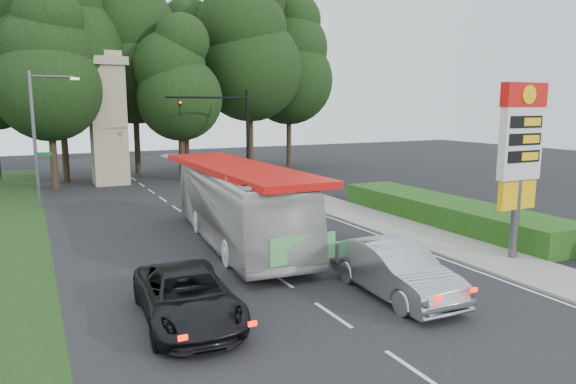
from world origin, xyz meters
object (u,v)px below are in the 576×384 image
gas_station_pylon (520,147)px  suv_charcoal (187,296)px  transit_bus (237,204)px  traffic_signal_mast (230,125)px  monument (108,118)px  streetlight_signs (38,133)px  sedan_silver (395,269)px

gas_station_pylon → suv_charcoal: (-13.04, 0.04, -3.71)m
transit_bus → suv_charcoal: 8.54m
traffic_signal_mast → monument: bearing=142.0°
streetlight_signs → suv_charcoal: bearing=-81.0°
gas_station_pylon → suv_charcoal: size_ratio=1.30×
monument → sedan_silver: bearing=-81.0°
gas_station_pylon → transit_bus: bearing=139.9°
suv_charcoal → traffic_signal_mast: bearing=70.2°
monument → transit_bus: (2.50, -20.68, -3.37)m
monument → suv_charcoal: size_ratio=1.90×
streetlight_signs → transit_bus: (7.49, -12.69, -2.71)m
streetlight_signs → sedan_silver: (9.60, -20.99, -3.58)m
suv_charcoal → streetlight_signs: bearing=102.6°
transit_bus → suv_charcoal: transit_bus is taller
streetlight_signs → monument: bearing=58.0°
streetlight_signs → suv_charcoal: size_ratio=1.52×
traffic_signal_mast → sedan_silver: size_ratio=1.38×
gas_station_pylon → transit_bus: size_ratio=0.55×
gas_station_pylon → streetlight_signs: 25.74m
traffic_signal_mast → suv_charcoal: 24.26m
transit_bus → gas_station_pylon: bearing=-34.6°
gas_station_pylon → sedan_silver: size_ratio=1.31×
gas_station_pylon → transit_bus: gas_station_pylon is taller
gas_station_pylon → traffic_signal_mast: (-3.52, 22.00, 0.22)m
traffic_signal_mast → streetlight_signs: size_ratio=0.90×
traffic_signal_mast → suv_charcoal: bearing=-113.4°
gas_station_pylon → monument: size_ratio=0.68×
transit_bus → sedan_silver: transit_bus is taller
streetlight_signs → suv_charcoal: streetlight_signs is taller
gas_station_pylon → streetlight_signs: size_ratio=0.86×
sedan_silver → suv_charcoal: bearing=173.4°
sedan_silver → suv_charcoal: (-6.45, 1.01, -0.13)m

